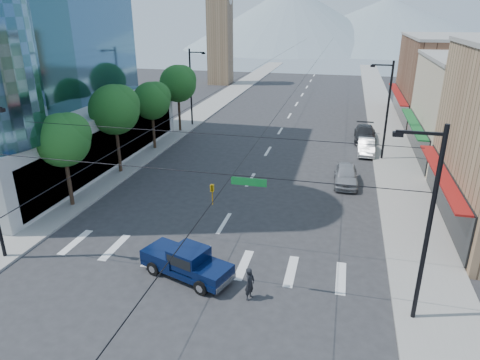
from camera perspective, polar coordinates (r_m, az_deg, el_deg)
The scene contains 19 objects.
ground at distance 23.24m, azimuth -6.28°, elevation -12.37°, with size 160.00×160.00×0.00m, color #28282B.
sidewalk_left at distance 62.38m, azimuth -4.28°, elevation 9.59°, with size 4.00×120.00×0.15m, color gray.
sidewalk_right at distance 59.63m, azimuth 18.48°, elevation 7.99°, with size 4.00×120.00×0.15m, color gray.
shop_far at distance 59.98m, azimuth 26.81°, elevation 11.71°, with size 12.00×18.00×10.00m, color brown.
clock_tower at distance 83.42m, azimuth -2.71°, elevation 19.94°, with size 4.80×4.80×20.40m.
mountain_left at distance 169.46m, azimuth 6.80°, elevation 20.74°, with size 80.00×80.00×22.00m, color gray.
mountain_right at distance 178.53m, azimuth 19.08°, elevation 19.18°, with size 90.00×90.00×18.00m, color gray.
tree_near at distance 31.15m, azimuth -22.31°, elevation 5.17°, with size 3.65×3.64×6.71m.
tree_midnear at distance 36.71m, azimuth -16.19°, elevation 9.19°, with size 4.09×4.09×7.52m.
tree_midfar at distance 42.91m, azimuth -11.53°, elevation 10.47°, with size 3.65×3.64×6.71m.
tree_far at distance 49.14m, azimuth -8.11°, elevation 12.76°, with size 4.09×4.09×7.52m.
signal_rig at distance 20.10m, azimuth -7.25°, elevation -2.94°, with size 21.80×0.20×9.00m.
lamp_pole_nw at distance 51.77m, azimuth -6.45°, elevation 12.54°, with size 2.00×0.25×9.00m.
lamp_pole_ne at distance 40.97m, azimuth 18.94°, elevation 9.16°, with size 2.00×0.25×9.00m.
pickup_truck at distance 22.67m, azimuth -7.18°, elevation -10.70°, with size 5.28×3.26×1.69m.
pedestrian at distance 20.95m, azimuth 1.32°, elevation -13.65°, with size 0.61×0.40×1.68m, color black.
parked_car_near at distance 35.11m, azimuth 13.95°, elevation 0.65°, with size 1.84×4.58×1.56m, color #A1A1A6.
parked_car_mid at distance 43.33m, azimuth 16.48°, elevation 4.29°, with size 1.53×4.40×1.45m, color silver.
parked_car_far at distance 47.79m, azimuth 16.33°, elevation 5.95°, with size 2.19×5.38×1.56m, color #272729.
Camera 1 is at (6.99, -18.02, 12.91)m, focal length 32.00 mm.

